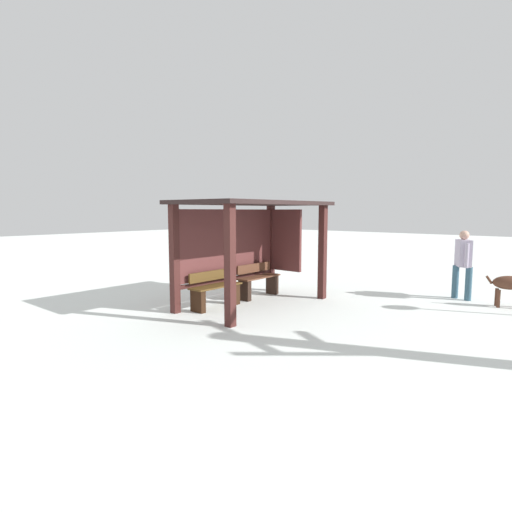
% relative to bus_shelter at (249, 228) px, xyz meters
% --- Properties ---
extents(ground_plane, '(60.00, 60.00, 0.00)m').
position_rel_bus_shelter_xyz_m(ground_plane, '(-0.13, -0.25, -1.61)').
color(ground_plane, white).
extents(bus_shelter, '(3.36, 1.85, 2.19)m').
position_rel_bus_shelter_xyz_m(bus_shelter, '(0.00, 0.00, 0.00)').
color(bus_shelter, '#401D1A').
rests_on(bus_shelter, ground).
extents(bench_left_inside, '(1.19, 0.38, 0.75)m').
position_rel_bus_shelter_xyz_m(bench_left_inside, '(-0.82, 0.22, -1.27)').
color(bench_left_inside, '#533A19').
rests_on(bench_left_inside, ground).
extents(bench_center_inside, '(1.19, 0.34, 0.77)m').
position_rel_bus_shelter_xyz_m(bench_center_inside, '(0.56, 0.22, -1.26)').
color(bench_center_inside, brown).
rests_on(bench_center_inside, ground).
extents(person_walking, '(0.64, 0.48, 1.55)m').
position_rel_bus_shelter_xyz_m(person_walking, '(3.33, -3.44, -0.71)').
color(person_walking, '#B1A6BE').
rests_on(person_walking, ground).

